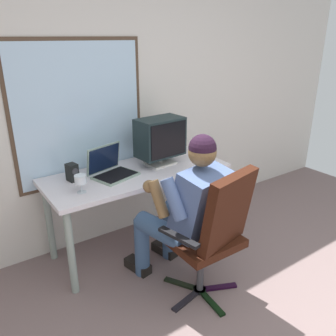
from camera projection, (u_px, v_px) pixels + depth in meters
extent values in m
cube|color=silver|center=(122.00, 83.00, 3.04)|extent=(5.92, 0.06, 2.86)
cube|color=#4C3828|center=(80.00, 114.00, 2.87)|extent=(1.14, 0.01, 1.21)
cube|color=silver|center=(80.00, 114.00, 2.86)|extent=(1.08, 0.02, 1.15)
cylinder|color=gray|center=(71.00, 252.00, 2.50)|extent=(0.06, 0.06, 0.70)
cylinder|color=gray|center=(218.00, 201.00, 3.27)|extent=(0.06, 0.06, 0.70)
cylinder|color=gray|center=(49.00, 223.00, 2.90)|extent=(0.06, 0.06, 0.70)
cylinder|color=gray|center=(185.00, 183.00, 3.66)|extent=(0.06, 0.06, 0.70)
cube|color=silver|center=(137.00, 173.00, 2.95)|extent=(1.58, 0.66, 0.04)
cube|color=black|center=(187.00, 300.00, 2.53)|extent=(0.30, 0.10, 0.02)
cube|color=black|center=(211.00, 302.00, 2.51)|extent=(0.08, 0.30, 0.02)
cube|color=black|center=(218.00, 287.00, 2.65)|extent=(0.29, 0.16, 0.02)
cube|color=black|center=(200.00, 277.00, 2.76)|extent=(0.23, 0.25, 0.02)
cube|color=black|center=(182.00, 284.00, 2.69)|extent=(0.19, 0.28, 0.02)
cylinder|color=black|center=(200.00, 290.00, 2.63)|extent=(0.10, 0.10, 0.02)
cylinder|color=#3F3F44|center=(201.00, 266.00, 2.55)|extent=(0.05, 0.05, 0.43)
cube|color=black|center=(202.00, 239.00, 2.46)|extent=(0.47, 0.47, 0.06)
cube|color=black|center=(228.00, 211.00, 2.23)|extent=(0.46, 0.24, 0.54)
cube|color=black|center=(223.00, 210.00, 2.59)|extent=(0.12, 0.33, 0.02)
cube|color=black|center=(178.00, 237.00, 2.24)|extent=(0.12, 0.33, 0.02)
cylinder|color=#365176|center=(190.00, 215.00, 2.73)|extent=(0.24, 0.47, 0.15)
cylinder|color=#365176|center=(169.00, 232.00, 2.96)|extent=(0.12, 0.12, 0.50)
cube|color=black|center=(164.00, 249.00, 3.07)|extent=(0.15, 0.26, 0.08)
cylinder|color=#365176|center=(162.00, 231.00, 2.51)|extent=(0.24, 0.47, 0.15)
cylinder|color=#365176|center=(142.00, 247.00, 2.74)|extent=(0.12, 0.12, 0.50)
cube|color=black|center=(138.00, 266.00, 2.85)|extent=(0.15, 0.26, 0.08)
cube|color=#485D8A|center=(200.00, 203.00, 2.39)|extent=(0.44, 0.39, 0.52)
sphere|color=brown|center=(202.00, 153.00, 2.25)|extent=(0.19, 0.19, 0.19)
sphere|color=black|center=(202.00, 148.00, 2.24)|extent=(0.19, 0.19, 0.19)
cylinder|color=#485D8A|center=(214.00, 180.00, 2.53)|extent=(0.13, 0.23, 0.29)
cylinder|color=brown|center=(204.00, 193.00, 2.64)|extent=(0.10, 0.14, 0.27)
sphere|color=brown|center=(200.00, 195.00, 2.68)|extent=(0.09, 0.09, 0.09)
cylinder|color=#485D8A|center=(174.00, 199.00, 2.24)|extent=(0.13, 0.23, 0.29)
cylinder|color=brown|center=(159.00, 199.00, 2.34)|extent=(0.11, 0.19, 0.27)
sphere|color=brown|center=(149.00, 186.00, 2.38)|extent=(0.09, 0.09, 0.09)
cube|color=beige|center=(160.00, 163.00, 3.10)|extent=(0.26, 0.21, 0.02)
cylinder|color=beige|center=(160.00, 159.00, 3.08)|extent=(0.04, 0.04, 0.07)
cube|color=#1C2A2C|center=(160.00, 137.00, 3.01)|extent=(0.43, 0.27, 0.34)
cube|color=black|center=(169.00, 140.00, 2.92)|extent=(0.37, 0.04, 0.30)
cube|color=gray|center=(116.00, 176.00, 2.82)|extent=(0.39, 0.33, 0.02)
cube|color=black|center=(116.00, 175.00, 2.82)|extent=(0.36, 0.29, 0.00)
cube|color=gray|center=(104.00, 158.00, 2.86)|extent=(0.34, 0.14, 0.23)
cube|color=#0F1933|center=(104.00, 159.00, 2.86)|extent=(0.31, 0.12, 0.21)
cylinder|color=silver|center=(82.00, 192.00, 2.55)|extent=(0.07, 0.07, 0.00)
cylinder|color=silver|center=(81.00, 187.00, 2.53)|extent=(0.01, 0.01, 0.07)
cylinder|color=silver|center=(80.00, 179.00, 2.51)|extent=(0.09, 0.09, 0.06)
cylinder|color=maroon|center=(81.00, 182.00, 2.52)|extent=(0.08, 0.08, 0.02)
cube|color=black|center=(72.00, 172.00, 2.73)|extent=(0.09, 0.10, 0.14)
cylinder|color=#333338|center=(75.00, 171.00, 2.69)|extent=(0.05, 0.02, 0.05)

